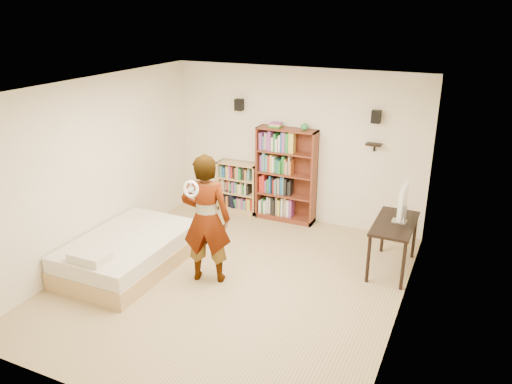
% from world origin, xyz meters
% --- Properties ---
extents(ground, '(4.50, 5.00, 0.01)m').
position_xyz_m(ground, '(0.00, 0.00, 0.00)').
color(ground, tan).
rests_on(ground, ground).
extents(room_shell, '(4.52, 5.02, 2.71)m').
position_xyz_m(room_shell, '(0.00, 0.00, 1.76)').
color(room_shell, white).
rests_on(room_shell, ground).
extents(crown_molding, '(4.50, 5.00, 0.06)m').
position_xyz_m(crown_molding, '(0.00, 0.00, 2.67)').
color(crown_molding, silver).
rests_on(crown_molding, room_shell).
extents(speaker_left, '(0.14, 0.12, 0.20)m').
position_xyz_m(speaker_left, '(-1.05, 2.40, 2.00)').
color(speaker_left, black).
rests_on(speaker_left, room_shell).
extents(speaker_right, '(0.14, 0.12, 0.20)m').
position_xyz_m(speaker_right, '(1.35, 2.40, 2.00)').
color(speaker_right, black).
rests_on(speaker_right, room_shell).
extents(wall_shelf, '(0.25, 0.16, 0.02)m').
position_xyz_m(wall_shelf, '(1.35, 2.41, 1.55)').
color(wall_shelf, black).
rests_on(wall_shelf, room_shell).
extents(tall_bookshelf, '(1.06, 0.31, 1.68)m').
position_xyz_m(tall_bookshelf, '(-0.12, 2.35, 0.84)').
color(tall_bookshelf, brown).
rests_on(tall_bookshelf, ground).
extents(low_bookshelf, '(0.76, 0.28, 0.94)m').
position_xyz_m(low_bookshelf, '(-1.06, 2.36, 0.47)').
color(low_bookshelf, tan).
rests_on(low_bookshelf, ground).
extents(computer_desk, '(0.55, 1.10, 0.75)m').
position_xyz_m(computer_desk, '(1.95, 1.30, 0.38)').
color(computer_desk, black).
rests_on(computer_desk, ground).
extents(imac, '(0.11, 0.55, 0.55)m').
position_xyz_m(imac, '(2.00, 1.34, 1.03)').
color(imac, white).
rests_on(imac, computer_desk).
extents(daybed, '(1.31, 2.02, 0.60)m').
position_xyz_m(daybed, '(-1.57, -0.24, 0.30)').
color(daybed, silver).
rests_on(daybed, ground).
extents(person, '(0.77, 0.62, 1.84)m').
position_xyz_m(person, '(-0.34, -0.05, 0.92)').
color(person, black).
rests_on(person, ground).
extents(wii_wheel, '(0.22, 0.08, 0.23)m').
position_xyz_m(wii_wheel, '(-0.34, -0.40, 1.47)').
color(wii_wheel, white).
rests_on(wii_wheel, person).
extents(navy_bag, '(0.35, 0.29, 0.41)m').
position_xyz_m(navy_bag, '(-1.23, 2.35, 0.20)').
color(navy_bag, black).
rests_on(navy_bag, ground).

